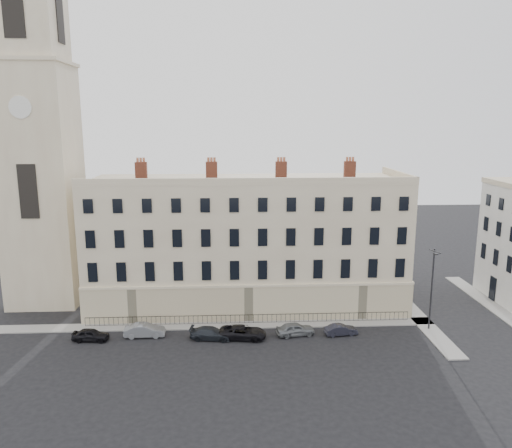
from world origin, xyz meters
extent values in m
plane|color=black|center=(0.00, 0.00, 0.00)|extent=(160.00, 160.00, 0.00)
cube|color=beige|center=(-6.00, 12.00, 7.50)|extent=(36.00, 12.00, 15.00)
cube|color=beige|center=(-6.00, 5.92, 2.00)|extent=(36.10, 0.18, 4.00)
cube|color=beige|center=(12.08, 12.00, 2.00)|extent=(0.18, 12.10, 4.00)
cube|color=beige|center=(-6.00, 6.15, 15.40)|extent=(36.00, 0.35, 0.80)
cube|color=beige|center=(11.85, 12.00, 15.40)|extent=(0.35, 12.00, 0.80)
cube|color=brown|center=(-18.00, 12.00, 16.00)|extent=(1.30, 0.70, 2.00)
cube|color=brown|center=(-10.00, 12.00, 16.00)|extent=(1.30, 0.70, 2.00)
cube|color=brown|center=(-2.00, 12.00, 16.00)|extent=(1.30, 0.70, 2.00)
cube|color=brown|center=(6.00, 12.00, 16.00)|extent=(1.30, 0.70, 2.00)
cube|color=beige|center=(-30.00, 14.00, 14.00)|extent=(8.00, 8.00, 28.00)
cube|color=beige|center=(-30.00, 14.00, 33.00)|extent=(7.04, 7.04, 10.00)
cube|color=black|center=(-30.00, 10.43, 33.50)|extent=(2.20, 0.14, 7.00)
cylinder|color=white|center=(-30.00, 9.94, 23.00)|extent=(2.40, 0.14, 2.40)
cube|color=gray|center=(-10.00, 5.00, 0.06)|extent=(48.00, 2.00, 0.12)
cube|color=gray|center=(13.00, 8.00, 0.06)|extent=(2.00, 24.00, 0.12)
cube|color=gray|center=(23.00, 10.00, 0.06)|extent=(2.00, 20.00, 0.12)
cube|color=black|center=(-6.00, 5.40, 1.02)|extent=(35.00, 0.04, 0.04)
cube|color=black|center=(-6.00, 5.40, 0.12)|extent=(35.00, 0.04, 0.04)
imported|color=black|center=(-21.98, 1.96, 0.62)|extent=(3.73, 1.70, 1.24)
imported|color=gray|center=(-16.73, 2.65, 0.68)|extent=(4.16, 1.56, 1.36)
imported|color=#1F2329|center=(-9.94, 1.72, 0.62)|extent=(4.47, 2.31, 1.24)
imported|color=black|center=(-6.75, 1.70, 0.66)|extent=(4.99, 2.75, 1.32)
imported|color=slate|center=(-1.35, 2.21, 0.67)|extent=(4.15, 2.22, 1.34)
imported|color=#21222D|center=(3.34, 2.07, 0.55)|extent=(3.49, 1.60, 1.11)
cylinder|color=#2D2E32|center=(12.90, 2.92, 4.42)|extent=(0.18, 0.18, 8.84)
cylinder|color=#2D2E32|center=(12.66, 2.19, 8.73)|extent=(0.62, 1.61, 0.11)
cube|color=#2D2E32|center=(12.42, 1.45, 8.67)|extent=(0.36, 0.59, 0.13)
camera|label=1|loc=(-7.73, -45.32, 21.72)|focal=35.00mm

